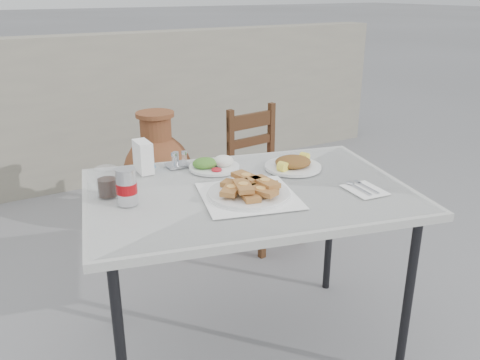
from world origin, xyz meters
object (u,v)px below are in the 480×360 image
pide_plate (249,188)px  soda_can (127,186)px  salad_rice_plate (214,164)px  salad_chopped_plate (293,164)px  napkin_holder (143,157)px  terracotta_urn (159,178)px  chair (263,175)px  cola_glass (107,184)px  condiment_caddy (178,161)px  cafe_table (248,201)px

pide_plate → soda_can: bearing=158.9°
salad_rice_plate → salad_chopped_plate: bearing=-29.7°
salad_rice_plate → napkin_holder: bearing=157.2°
salad_rice_plate → terracotta_urn: 1.13m
salad_chopped_plate → soda_can: 0.77m
chair → terracotta_urn: bearing=133.8°
chair → cola_glass: bearing=-155.9°
cola_glass → condiment_caddy: (0.37, 0.18, -0.03)m
chair → terracotta_urn: (-0.52, 0.44, -0.06)m
terracotta_urn → condiment_caddy: bearing=-105.4°
terracotta_urn → napkin_holder: bearing=-114.1°
salad_chopped_plate → terracotta_urn: bearing=98.2°
salad_rice_plate → condiment_caddy: (-0.13, 0.11, 0.00)m
soda_can → napkin_holder: bearing=59.8°
soda_can → condiment_caddy: 0.45m
soda_can → condiment_caddy: size_ratio=1.38×
cafe_table → soda_can: size_ratio=10.57×
terracotta_urn → cola_glass: bearing=-119.6°
napkin_holder → terracotta_urn: bearing=67.3°
salad_rice_plate → soda_can: (-0.46, -0.19, 0.05)m
napkin_holder → condiment_caddy: napkin_holder is taller
cafe_table → cola_glass: size_ratio=12.68×
terracotta_urn → pide_plate: bearing=-96.7°
cola_glass → salad_rice_plate: bearing=8.1°
salad_rice_plate → soda_can: bearing=-158.0°
cola_glass → chair: 1.39m
condiment_caddy → pide_plate: bearing=-78.5°
soda_can → pide_plate: bearing=-21.1°
pide_plate → salad_rice_plate: 0.35m
soda_can → cola_glass: 0.12m
pide_plate → salad_rice_plate: pide_plate is taller
salad_rice_plate → salad_chopped_plate: size_ratio=0.90×
pide_plate → condiment_caddy: bearing=101.5°
soda_can → chair: bearing=35.1°
salad_rice_plate → condiment_caddy: bearing=139.0°
salad_chopped_plate → cola_glass: bearing=172.6°
napkin_holder → cafe_table: bearing=-52.2°
soda_can → terracotta_urn: soda_can is taller
pide_plate → terracotta_urn: bearing=83.3°
soda_can → cola_glass: size_ratio=1.20×
cafe_table → napkin_holder: bearing=126.4°
salad_rice_plate → condiment_caddy: size_ratio=2.25×
terracotta_urn → salad_chopped_plate: bearing=-81.8°
napkin_holder → salad_chopped_plate: bearing=-25.1°
cafe_table → cola_glass: cola_glass is taller
salad_rice_plate → terracotta_urn: (0.13, 1.04, -0.43)m
pide_plate → salad_chopped_plate: pide_plate is taller
napkin_holder → condiment_caddy: 0.16m
soda_can → napkin_holder: 0.35m
salad_chopped_plate → terracotta_urn: 1.30m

